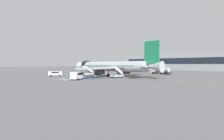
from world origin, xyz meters
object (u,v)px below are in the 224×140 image
object	(u,v)px
boarding_stairs_forward	(88,73)
ground_crew_0	(104,74)
service_van_1	(55,73)
ground_crew_3	(98,74)
ground_crew_1	(130,75)
terminal_building	(205,62)
boarding_stairs_aft	(117,75)
baggage_cart	(86,76)
service_van_0	(77,75)
airliner	(112,66)
traffic_cone_0	(76,75)
ground_crew_2	(93,74)
fuel_tanker	(161,71)

from	to	relation	value
boarding_stairs_forward	ground_crew_0	xyz separation A→B (m)	(9.29, 0.52, 0.07)
service_van_1	ground_crew_3	world-z (taller)	service_van_1
service_van_1	ground_crew_1	distance (m)	30.65
ground_crew_3	terminal_building	bearing A→B (deg)	-64.16
boarding_stairs_aft	service_van_1	size ratio (longest dim) A/B	0.98
boarding_stairs_forward	boarding_stairs_aft	world-z (taller)	boarding_stairs_aft
terminal_building	baggage_cart	bearing A→B (deg)	-97.84
boarding_stairs_aft	baggage_cart	xyz separation A→B (m)	(-11.44, -4.48, -0.76)
boarding_stairs_aft	service_van_0	xyz separation A→B (m)	(-3.67, -13.88, 0.39)
boarding_stairs_aft	baggage_cart	size ratio (longest dim) A/B	1.85
airliner	terminal_building	bearing A→B (deg)	-6.01
boarding_stairs_aft	baggage_cart	bearing A→B (deg)	-159.14
boarding_stairs_aft	traffic_cone_0	size ratio (longest dim) A/B	7.63
service_van_0	airliner	bearing A→B (deg)	-108.68
boarding_stairs_aft	traffic_cone_0	world-z (taller)	boarding_stairs_aft
ground_crew_0	traffic_cone_0	size ratio (longest dim) A/B	2.70
baggage_cart	ground_crew_0	bearing A→B (deg)	-122.00
ground_crew_0	ground_crew_1	bearing A→B (deg)	36.29
ground_crew_1	baggage_cart	bearing A→B (deg)	26.52
boarding_stairs_forward	traffic_cone_0	bearing A→B (deg)	-136.92
service_van_0	ground_crew_2	world-z (taller)	service_van_0
ground_crew_3	baggage_cart	bearing A→B (deg)	100.84
airliner	terminal_building	distance (m)	87.47
ground_crew_2	terminal_building	distance (m)	94.65
airliner	ground_crew_1	xyz separation A→B (m)	(11.96, -3.93, -2.79)
service_van_0	ground_crew_1	size ratio (longest dim) A/B	3.20
service_van_0	ground_crew_2	distance (m)	13.50
service_van_1	traffic_cone_0	bearing A→B (deg)	97.54
ground_crew_3	traffic_cone_0	bearing A→B (deg)	52.03
service_van_1	airliner	bearing A→B (deg)	74.54
airliner	ground_crew_3	size ratio (longest dim) A/B	25.82
fuel_tanker	service_van_0	bearing A→B (deg)	-179.14
service_van_1	ground_crew_1	size ratio (longest dim) A/B	2.93
fuel_tanker	service_van_1	world-z (taller)	fuel_tanker
service_van_1	baggage_cart	world-z (taller)	service_van_1
ground_crew_2	traffic_cone_0	world-z (taller)	ground_crew_2
ground_crew_2	ground_crew_0	bearing A→B (deg)	-65.18
service_van_0	terminal_building	bearing A→B (deg)	-120.71
airliner	fuel_tanker	size ratio (longest dim) A/B	4.03
ground_crew_0	ground_crew_2	size ratio (longest dim) A/B	1.00
ground_crew_1	airliner	bearing A→B (deg)	-8.06
terminal_building	ground_crew_1	bearing A→B (deg)	-87.73
ground_crew_0	ground_crew_1	distance (m)	12.32
terminal_building	boarding_stairs_aft	bearing A→B (deg)	-91.11
airliner	ground_crew_1	distance (m)	12.90
airliner	ground_crew_0	bearing A→B (deg)	174.39
fuel_tanker	ground_crew_2	world-z (taller)	fuel_tanker
baggage_cart	ground_crew_1	xyz separation A→B (m)	(16.82, 4.96, 0.81)
ground_crew_0	ground_crew_3	bearing A→B (deg)	-135.08
service_van_1	terminal_building	distance (m)	105.36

